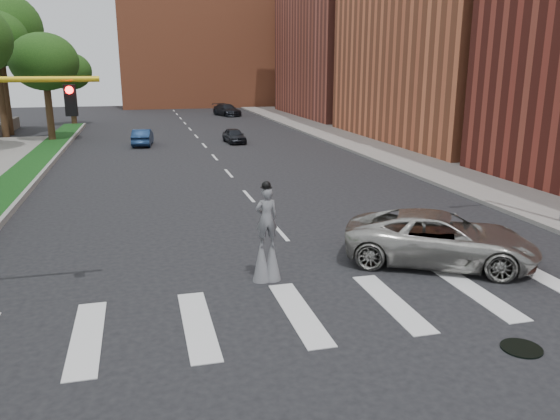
% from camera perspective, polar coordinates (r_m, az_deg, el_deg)
% --- Properties ---
extents(ground_plane, '(160.00, 160.00, 0.00)m').
position_cam_1_polar(ground_plane, '(13.73, 8.47, -11.77)').
color(ground_plane, black).
rests_on(ground_plane, ground).
extents(grass_median, '(2.00, 60.00, 0.25)m').
position_cam_1_polar(grass_median, '(32.49, -25.85, 2.72)').
color(grass_median, '#113C13').
rests_on(grass_median, ground).
extents(median_curb, '(0.20, 60.00, 0.28)m').
position_cam_1_polar(median_curb, '(32.29, -24.03, 2.88)').
color(median_curb, gray).
rests_on(median_curb, ground).
extents(sidewalk_right, '(5.00, 90.00, 0.18)m').
position_cam_1_polar(sidewalk_right, '(40.68, 11.17, 6.04)').
color(sidewalk_right, gray).
rests_on(sidewalk_right, ground).
extents(manhole, '(0.90, 0.90, 0.04)m').
position_cam_1_polar(manhole, '(13.63, 23.92, -13.07)').
color(manhole, black).
rests_on(manhole, ground).
extents(building_far, '(16.00, 22.00, 20.00)m').
position_cam_1_polar(building_far, '(70.71, 8.37, 17.83)').
color(building_far, brown).
rests_on(building_far, ground).
extents(building_backdrop, '(26.00, 14.00, 18.00)m').
position_cam_1_polar(building_backdrop, '(89.97, -7.79, 16.53)').
color(building_backdrop, '#CA663F').
rests_on(building_backdrop, ground).
extents(stilt_performer, '(0.84, 0.53, 2.98)m').
position_cam_1_polar(stilt_performer, '(15.79, -1.41, -3.34)').
color(stilt_performer, '#382616').
rests_on(stilt_performer, ground).
extents(suv_crossing, '(6.50, 5.30, 1.65)m').
position_cam_1_polar(suv_crossing, '(17.99, 16.42, -2.88)').
color(suv_crossing, '#A4A29B').
rests_on(suv_crossing, ground).
extents(car_near, '(1.69, 3.58, 1.18)m').
position_cam_1_polar(car_near, '(45.13, -4.81, 7.75)').
color(car_near, black).
rests_on(car_near, ground).
extents(car_mid, '(1.81, 4.11, 1.31)m').
position_cam_1_polar(car_mid, '(44.79, -14.16, 7.38)').
color(car_mid, navy).
rests_on(car_mid, ground).
extents(car_far, '(3.46, 5.46, 1.47)m').
position_cam_1_polar(car_far, '(70.22, -5.57, 10.36)').
color(car_far, black).
rests_on(car_far, ground).
extents(tree_6, '(5.33, 5.33, 8.71)m').
position_cam_1_polar(tree_6, '(48.78, -23.42, 13.99)').
color(tree_6, '#382616').
rests_on(tree_6, ground).
extents(tree_7, '(4.47, 4.47, 7.48)m').
position_cam_1_polar(tree_7, '(62.22, -21.13, 13.32)').
color(tree_7, '#382616').
rests_on(tree_7, ground).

